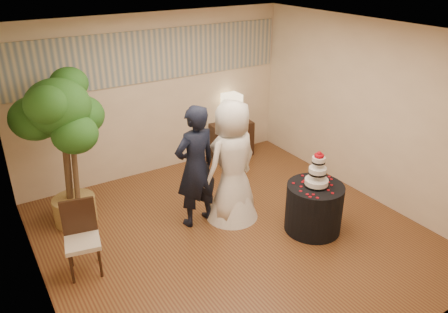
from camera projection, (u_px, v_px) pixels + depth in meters
floor at (233, 235)px, 6.24m from camera, size 5.00×5.00×0.00m
ceiling at (235, 34)px, 5.05m from camera, size 5.00×5.00×0.00m
wall_back at (155, 96)px, 7.56m from camera, size 5.00×0.06×2.80m
wall_front at (394, 244)px, 3.72m from camera, size 5.00×0.06×2.80m
wall_left at (28, 197)px, 4.45m from camera, size 0.06×5.00×2.80m
wall_right at (367, 111)px, 6.84m from camera, size 0.06×5.00×2.80m
mural_border at (153, 56)px, 7.25m from camera, size 4.90×0.02×0.85m
groom at (196, 167)px, 6.16m from camera, size 0.72×0.52×1.83m
bride at (232, 162)px, 6.30m from camera, size 1.03×0.95×1.84m
cake_table at (314, 208)px, 6.22m from camera, size 0.85×0.85×0.72m
wedding_cake at (318, 169)px, 5.95m from camera, size 0.33×0.33×0.52m
console at (231, 140)px, 8.53m from camera, size 0.85×0.44×0.68m
table_lamp at (232, 109)px, 8.26m from camera, size 0.30×0.30×0.58m
ficus_tree at (65, 151)px, 6.06m from camera, size 1.55×1.55×2.30m
side_chair at (82, 240)px, 5.32m from camera, size 0.51×0.53×0.94m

